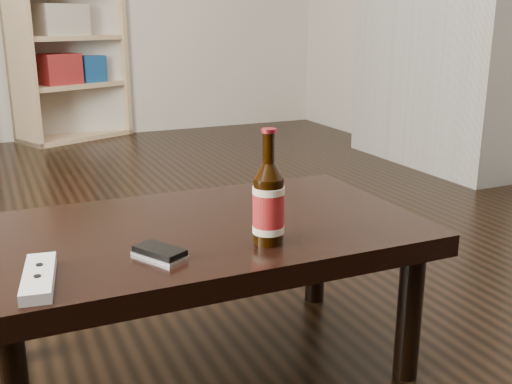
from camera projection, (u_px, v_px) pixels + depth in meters
name	position (u px, v px, depth m)	size (l,w,h in m)	color
floor	(58.00, 327.00, 1.77)	(5.00, 6.00, 0.01)	black
bookshelf	(64.00, 33.00, 4.35)	(0.88, 0.66, 1.48)	tan
coffee_table	(202.00, 245.00, 1.46)	(1.06, 0.62, 0.39)	black
beer_bottle	(268.00, 204.00, 1.31)	(0.08, 0.08, 0.26)	black
phone	(160.00, 253.00, 1.25)	(0.11, 0.13, 0.02)	silver
remote	(39.00, 277.00, 1.13)	(0.09, 0.21, 0.02)	silver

